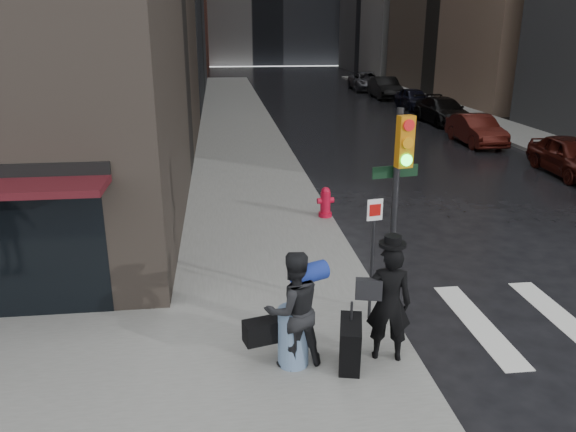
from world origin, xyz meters
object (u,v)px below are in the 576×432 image
Objects in this scene: parked_car_2 at (476,130)px; traffic_light at (396,189)px; parked_car_6 at (367,81)px; parked_car_5 at (385,88)px; man_overcoat at (381,310)px; fire_hydrant at (325,203)px; parked_car_4 at (414,99)px; parked_car_1 at (571,156)px; parked_car_3 at (443,111)px; man_jeans at (292,309)px.

traffic_light is at bearing -118.58° from parked_car_2.
parked_car_5 is at bearing -89.43° from parked_car_6.
fire_hydrant is at bearing -80.62° from man_overcoat.
fire_hydrant is at bearing -116.29° from parked_car_4.
traffic_light reaches higher than parked_car_4.
fire_hydrant is 10.41m from parked_car_1.
traffic_light is 17.73m from parked_car_2.
man_overcoat is 24.50m from parked_car_3.
parked_car_1 reaches higher than parked_car_4.
parked_car_1 is at bearing -119.57° from man_overcoat.
parked_car_2 is (9.17, 16.66, -0.35)m from man_overcoat.
man_overcoat is 0.39× the size of parked_car_6.
man_jeans is at bearing 10.23° from man_overcoat.
traffic_light is (1.88, 1.22, 1.45)m from man_jeans.
fire_hydrant is 28.60m from parked_car_5.
parked_car_1 is 1.04× the size of parked_car_4.
parked_car_6 is at bearing 93.52° from parked_car_1.
parked_car_6 is (0.22, 17.25, 0.05)m from parked_car_3.
fire_hydrant is 0.21× the size of parked_car_4.
fire_hydrant is 0.21× the size of parked_car_2.
parked_car_1 is at bearing 22.36° from fire_hydrant.
traffic_light is 28.62m from parked_car_4.
fire_hydrant is (-0.08, 5.66, -2.01)m from traffic_light.
parked_car_3 is (9.44, 15.46, 0.18)m from fire_hydrant.
traffic_light reaches higher than parked_car_6.
parked_car_5 is (9.98, 33.91, -0.24)m from man_overcoat.
parked_car_2 is 23.03m from parked_car_6.
man_jeans is at bearing -121.62° from parked_car_2.
parked_car_3 is 5.76m from parked_car_4.
fire_hydrant is 18.12m from parked_car_3.
parked_car_6 is at bearing -91.13° from man_overcoat.
parked_car_3 is (-0.18, 11.50, 0.00)m from parked_car_1.
parked_car_3 is 17.26m from parked_car_6.
man_overcoat is 29.96m from parked_car_4.
fire_hydrant is (0.46, 6.95, -0.50)m from man_overcoat.
parked_car_2 reaches higher than fire_hydrant.
parked_car_4 is at bearing -87.54° from parked_car_6.
fire_hydrant is 23.35m from parked_car_4.
parked_car_1 reaches higher than parked_car_2.
parked_car_1 is (9.54, 9.62, -1.84)m from traffic_light.
man_overcoat is 0.44× the size of parked_car_5.
parked_car_5 is (0.81, 17.25, 0.12)m from parked_car_2.
parked_car_1 is at bearing -80.27° from parked_car_2.
man_jeans is 7.13m from fire_hydrant.
man_jeans is 0.39× the size of parked_car_3.
man_overcoat is at bearing -123.30° from traffic_light.
man_jeans is at bearing -132.88° from parked_car_1.
parked_car_5 is at bearing 93.86° from parked_car_1.
fire_hydrant is 13.05m from parked_car_2.
parked_car_4 is at bearing -96.75° from man_overcoat.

